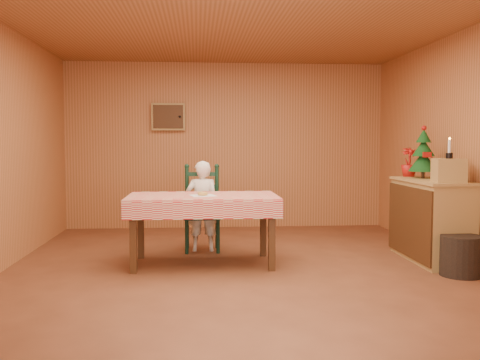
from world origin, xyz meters
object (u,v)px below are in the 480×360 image
(crate, at_px, (449,170))
(seated_child, at_px, (202,206))
(storage_bin, at_px, (461,256))
(christmas_tree, at_px, (423,154))
(dining_table, at_px, (203,203))
(ladder_chair, at_px, (202,210))
(shelf_unit, at_px, (430,220))

(crate, bearing_deg, seated_child, 156.29)
(seated_child, xyz_separation_m, storage_bin, (2.60, -1.47, -0.36))
(seated_child, height_order, christmas_tree, christmas_tree)
(dining_table, xyz_separation_m, crate, (2.61, -0.41, 0.37))
(ladder_chair, height_order, storage_bin, ladder_chair)
(ladder_chair, xyz_separation_m, crate, (2.61, -1.20, 0.55))
(ladder_chair, distance_m, seated_child, 0.08)
(dining_table, xyz_separation_m, shelf_unit, (2.60, -0.01, -0.22))
(dining_table, xyz_separation_m, christmas_tree, (2.61, 0.24, 0.52))
(seated_child, height_order, shelf_unit, seated_child)
(dining_table, relative_size, shelf_unit, 1.34)
(crate, height_order, christmas_tree, christmas_tree)
(shelf_unit, bearing_deg, ladder_chair, 162.85)
(ladder_chair, relative_size, seated_child, 0.96)
(seated_child, bearing_deg, shelf_unit, 164.01)
(shelf_unit, bearing_deg, storage_bin, -89.68)
(ladder_chair, xyz_separation_m, shelf_unit, (2.60, -0.80, -0.04))
(christmas_tree, bearing_deg, crate, -90.00)
(christmas_tree, relative_size, storage_bin, 1.51)
(crate, distance_m, storage_bin, 0.91)
(storage_bin, bearing_deg, crate, 89.20)
(ladder_chair, distance_m, storage_bin, 3.03)
(shelf_unit, height_order, crate, crate)
(seated_child, xyz_separation_m, crate, (2.61, -1.14, 0.49))
(storage_bin, bearing_deg, ladder_chair, 149.63)
(shelf_unit, distance_m, christmas_tree, 0.79)
(seated_child, distance_m, storage_bin, 3.01)
(ladder_chair, relative_size, shelf_unit, 0.87)
(dining_table, bearing_deg, ladder_chair, 90.00)
(dining_table, height_order, seated_child, seated_child)
(dining_table, distance_m, christmas_tree, 2.67)
(seated_child, relative_size, storage_bin, 2.74)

